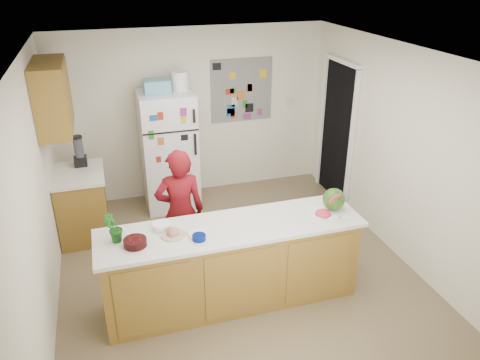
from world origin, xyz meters
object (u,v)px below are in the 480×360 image
object	(u,v)px
watermelon	(334,199)
cherry_bowl	(135,242)
refrigerator	(169,151)
person	(180,212)

from	to	relation	value
watermelon	cherry_bowl	size ratio (longest dim) A/B	1.09
refrigerator	person	bearing A→B (deg)	-94.92
refrigerator	cherry_bowl	size ratio (longest dim) A/B	7.89
refrigerator	cherry_bowl	xyz separation A→B (m)	(-0.70, -2.45, 0.11)
person	cherry_bowl	world-z (taller)	person
person	watermelon	world-z (taller)	person
person	cherry_bowl	xyz separation A→B (m)	(-0.56, -0.79, 0.20)
cherry_bowl	person	bearing A→B (deg)	54.88
person	cherry_bowl	distance (m)	0.99
cherry_bowl	watermelon	bearing A→B (deg)	2.14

